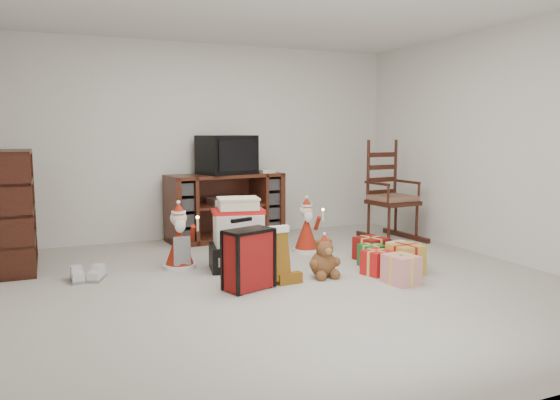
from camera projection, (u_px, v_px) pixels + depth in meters
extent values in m
cube|color=#B2AFA3|center=(290.00, 284.00, 5.00)|extent=(5.00, 5.00, 0.01)
cube|color=silver|center=(291.00, 1.00, 4.68)|extent=(5.00, 5.00, 0.01)
cube|color=white|center=(212.00, 142.00, 7.12)|extent=(5.00, 0.01, 2.50)
cube|color=white|center=(509.00, 161.00, 2.56)|extent=(5.00, 0.01, 2.50)
cube|color=white|center=(504.00, 144.00, 5.81)|extent=(0.01, 5.00, 2.50)
cube|color=#471B14|center=(225.00, 207.00, 6.99)|extent=(1.53, 0.69, 0.84)
cube|color=silver|center=(226.00, 201.00, 6.95)|extent=(0.48, 0.36, 0.08)
cube|color=#3D1B10|center=(16.00, 210.00, 5.45)|extent=(0.33, 0.98, 1.20)
cube|color=#3D1B10|center=(393.00, 202.00, 6.97)|extent=(0.57, 0.55, 0.05)
cube|color=#90654E|center=(393.00, 198.00, 6.96)|extent=(0.53, 0.51, 0.06)
cube|color=#3D1B10|center=(383.00, 167.00, 7.12)|extent=(0.45, 0.10, 0.82)
cube|color=#3D1B10|center=(392.00, 237.00, 7.02)|extent=(0.60, 0.92, 0.06)
cube|color=black|center=(239.00, 257.00, 5.50)|extent=(0.63, 0.51, 0.26)
cube|color=silver|center=(238.00, 229.00, 5.47)|extent=(0.53, 0.44, 0.31)
cube|color=red|center=(238.00, 212.00, 5.44)|extent=(0.55, 0.36, 0.05)
cube|color=beige|center=(238.00, 204.00, 5.43)|extent=(0.43, 0.36, 0.10)
cube|color=maroon|center=(249.00, 259.00, 4.77)|extent=(0.46, 0.34, 0.54)
cube|color=black|center=(245.00, 219.00, 4.82)|extent=(0.22, 0.10, 0.03)
ellipsoid|color=brown|center=(323.00, 264.00, 5.21)|extent=(0.25, 0.21, 0.26)
sphere|color=brown|center=(325.00, 249.00, 5.16)|extent=(0.17, 0.17, 0.17)
cone|color=maroon|center=(306.00, 234.00, 6.28)|extent=(0.29, 0.29, 0.42)
sphere|color=beige|center=(307.00, 211.00, 6.24)|extent=(0.14, 0.14, 0.14)
cone|color=maroon|center=(307.00, 202.00, 6.23)|extent=(0.13, 0.13, 0.11)
cylinder|color=silver|center=(323.00, 216.00, 6.20)|extent=(0.02, 0.02, 0.13)
cone|color=maroon|center=(179.00, 246.00, 5.53)|extent=(0.31, 0.31, 0.45)
sphere|color=beige|center=(179.00, 219.00, 5.49)|extent=(0.15, 0.15, 0.15)
cone|color=maroon|center=(178.00, 208.00, 5.48)|extent=(0.13, 0.13, 0.11)
cylinder|color=silver|center=(198.00, 224.00, 5.45)|extent=(0.02, 0.02, 0.13)
cube|color=silver|center=(77.00, 277.00, 5.05)|extent=(0.13, 0.27, 0.09)
cube|color=silver|center=(97.00, 275.00, 5.12)|extent=(0.20, 0.29, 0.09)
cube|color=red|center=(372.00, 260.00, 5.33)|extent=(0.26, 0.26, 0.26)
cube|color=#1C712F|center=(375.00, 253.00, 5.64)|extent=(0.26, 0.26, 0.26)
cube|color=gold|center=(403.00, 261.00, 5.29)|extent=(0.26, 0.26, 0.26)
cube|color=white|center=(388.00, 269.00, 4.98)|extent=(0.26, 0.26, 0.26)
cube|color=silver|center=(407.00, 255.00, 5.55)|extent=(0.26, 0.26, 0.26)
cube|color=maroon|center=(381.00, 248.00, 5.90)|extent=(0.26, 0.26, 0.26)
cube|color=black|center=(227.00, 155.00, 6.91)|extent=(0.77, 0.64, 0.49)
cube|color=black|center=(233.00, 155.00, 6.69)|extent=(0.55, 0.19, 0.39)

